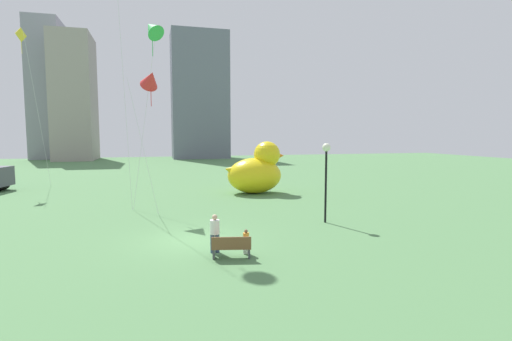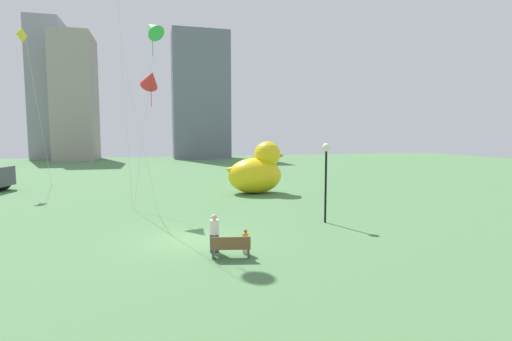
{
  "view_description": "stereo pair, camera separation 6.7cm",
  "coord_description": "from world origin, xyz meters",
  "views": [
    {
      "loc": [
        -1.65,
        -17.45,
        4.89
      ],
      "look_at": [
        4.46,
        5.04,
        2.69
      ],
      "focal_mm": 26.65,
      "sensor_mm": 36.0,
      "label": 1
    },
    {
      "loc": [
        -1.58,
        -17.47,
        4.89
      ],
      "look_at": [
        4.46,
        5.04,
        2.69
      ],
      "focal_mm": 26.65,
      "sensor_mm": 36.0,
      "label": 2
    }
  ],
  "objects": [
    {
      "name": "ground_plane",
      "position": [
        0.0,
        0.0,
        0.0
      ],
      "size": [
        140.0,
        140.0,
        0.0
      ],
      "primitive_type": "plane",
      "color": "#4F7E4B"
    },
    {
      "name": "park_bench",
      "position": [
        1.25,
        -3.05,
        0.47
      ],
      "size": [
        1.62,
        0.77,
        0.9
      ],
      "color": "brown",
      "rests_on": "ground"
    },
    {
      "name": "person_adult",
      "position": [
        0.74,
        -2.12,
        0.89
      ],
      "size": [
        0.39,
        0.39,
        1.61
      ],
      "color": "#38476B",
      "rests_on": "ground"
    },
    {
      "name": "person_child",
      "position": [
        1.95,
        -2.62,
        0.57
      ],
      "size": [
        0.25,
        0.25,
        1.03
      ],
      "color": "silver",
      "rests_on": "ground"
    },
    {
      "name": "giant_inflatable_duck",
      "position": [
        6.69,
        13.05,
        1.85
      ],
      "size": [
        5.24,
        3.36,
        4.34
      ],
      "color": "yellow",
      "rests_on": "ground"
    },
    {
      "name": "lamppost",
      "position": [
        7.56,
        1.67,
        3.38
      ],
      "size": [
        0.46,
        0.46,
        4.43
      ],
      "color": "black",
      "rests_on": "ground"
    },
    {
      "name": "city_skyline",
      "position": [
        -8.89,
        65.14,
        12.89
      ],
      "size": [
        38.8,
        17.59,
        27.77
      ],
      "color": "gray",
      "rests_on": "ground"
    },
    {
      "name": "kite_green",
      "position": [
        -1.52,
        8.08,
        11.54
      ],
      "size": [
        2.38,
        2.43,
        12.34
      ],
      "color": "silver",
      "rests_on": "ground"
    },
    {
      "name": "kite_yellow",
      "position": [
        -12.86,
        22.32,
        13.2
      ],
      "size": [
        2.02,
        2.37,
        14.58
      ],
      "color": "silver",
      "rests_on": "ground"
    },
    {
      "name": "kite_red",
      "position": [
        -1.69,
        7.64,
        8.36
      ],
      "size": [
        2.17,
        2.31,
        9.15
      ],
      "color": "silver",
      "rests_on": "ground"
    }
  ]
}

